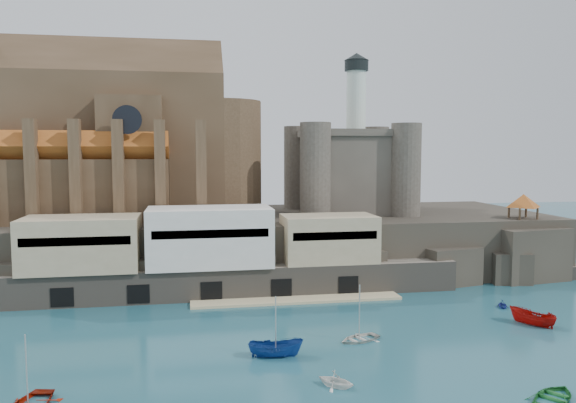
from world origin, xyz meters
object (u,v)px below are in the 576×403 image
(boat_2, at_px, (276,357))
(boat_1, at_px, (336,387))
(pavilion, at_px, (523,202))
(church, at_px, (122,146))
(castle_keep, at_px, (348,167))

(boat_2, bearing_deg, boat_1, -145.82)
(pavilion, bearing_deg, boat_1, -138.49)
(pavilion, distance_m, boat_2, 56.03)
(boat_1, bearing_deg, church, 66.01)
(boat_1, relative_size, boat_2, 0.61)
(church, xyz_separation_m, boat_2, (19.85, -44.77, -22.13))
(church, height_order, castle_keep, church)
(castle_keep, relative_size, boat_2, 5.12)
(castle_keep, xyz_separation_m, boat_1, (-16.11, -52.28, -18.31))
(church, height_order, boat_2, church)
(church, height_order, boat_1, church)
(boat_1, bearing_deg, pavilion, -6.91)
(pavilion, xyz_separation_m, boat_2, (-46.28, -28.92, -12.73))
(boat_2, bearing_deg, castle_keep, -17.75)
(church, xyz_separation_m, castle_keep, (40.21, -0.78, -3.81))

